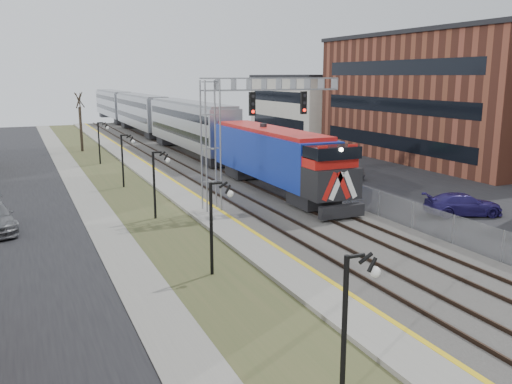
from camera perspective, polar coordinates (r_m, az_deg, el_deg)
street_west at (r=38.37m, az=-23.98°, el=-1.31°), size 7.00×120.00×0.04m
sidewalk at (r=38.58m, az=-17.31°, el=-0.70°), size 2.00×120.00×0.08m
grass_median at (r=39.01m, az=-12.94°, el=-0.34°), size 4.00×120.00×0.06m
platform at (r=39.64m, az=-8.69°, el=0.17°), size 2.00×120.00×0.24m
ballast_bed at (r=41.20m, az=-1.98°, el=0.72°), size 8.00×120.00×0.20m
parking_lot at (r=46.94m, az=11.74°, el=1.78°), size 16.00×120.00×0.04m
platform_edge at (r=39.85m, az=-7.48°, el=0.45°), size 0.24×120.00×0.01m
track_near at (r=40.48m, az=-4.61°, el=0.74°), size 1.58×120.00×0.15m
track_far at (r=41.74m, az=-0.07°, el=1.12°), size 1.58×120.00×0.15m
train at (r=71.87m, az=-10.61°, el=7.67°), size 3.00×85.85×5.33m
signal_gantry at (r=32.96m, az=-1.97°, el=7.50°), size 9.00×1.07×8.15m
lampposts at (r=22.80m, az=-4.96°, el=-3.80°), size 0.14×62.14×4.00m
fence at (r=42.78m, az=3.24°, el=2.09°), size 0.04×120.00×1.60m
car_lot_d at (r=34.71m, az=20.96°, el=-1.29°), size 4.95×3.28×1.33m
car_lot_e at (r=43.71m, az=8.43°, el=2.18°), size 4.84×2.41×1.58m
car_lot_f at (r=51.65m, az=3.05°, el=3.73°), size 4.60×2.77×1.43m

